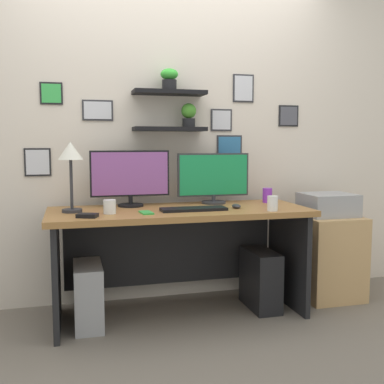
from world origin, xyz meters
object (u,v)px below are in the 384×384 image
(keyboard, at_px, (194,209))
(scissors_tray, at_px, (87,216))
(computer_mouse, at_px, (236,206))
(computer_tower_left, at_px, (88,295))
(computer_tower_right, at_px, (260,279))
(cell_phone, at_px, (146,213))
(water_cup, at_px, (267,195))
(printer, at_px, (328,205))
(coffee_mug, at_px, (110,207))
(drawer_cabinet, at_px, (326,256))
(pen_cup, at_px, (273,203))
(desk, at_px, (178,237))
(monitor_right, at_px, (213,178))
(monitor_left, at_px, (130,177))
(desk_lamp, at_px, (71,158))

(keyboard, height_order, scissors_tray, scissors_tray)
(keyboard, bearing_deg, computer_mouse, 5.14)
(computer_tower_left, height_order, computer_tower_right, computer_tower_right)
(cell_phone, height_order, scissors_tray, scissors_tray)
(cell_phone, height_order, computer_tower_left, cell_phone)
(water_cup, xyz_separation_m, computer_tower_left, (-1.35, -0.19, -0.60))
(scissors_tray, bearing_deg, printer, 9.62)
(coffee_mug, xyz_separation_m, drawer_cabinet, (1.68, 0.19, -0.47))
(pen_cup, distance_m, computer_tower_left, 1.36)
(printer, bearing_deg, desk, -178.11)
(desk, xyz_separation_m, pen_cup, (0.57, -0.31, 0.26))
(printer, xyz_separation_m, computer_tower_right, (-0.60, -0.11, -0.51))
(monitor_right, bearing_deg, water_cup, -8.66)
(keyboard, bearing_deg, monitor_left, 139.96)
(desk, height_order, cell_phone, cell_phone)
(coffee_mug, distance_m, water_cup, 1.23)
(scissors_tray, height_order, computer_tower_left, scissors_tray)
(monitor_right, bearing_deg, computer_tower_right, -38.61)
(monitor_left, xyz_separation_m, keyboard, (0.38, -0.32, -0.20))
(keyboard, relative_size, computer_tower_left, 1.07)
(drawer_cabinet, bearing_deg, coffee_mug, -173.41)
(cell_phone, height_order, computer_tower_right, cell_phone)
(monitor_left, distance_m, coffee_mug, 0.40)
(scissors_tray, xyz_separation_m, computer_tower_right, (1.22, 0.20, -0.55))
(pen_cup, height_order, computer_tower_right, pen_cup)
(scissors_tray, xyz_separation_m, printer, (1.83, 0.31, -0.04))
(cell_phone, height_order, coffee_mug, coffee_mug)
(monitor_left, bearing_deg, water_cup, -3.47)
(coffee_mug, distance_m, drawer_cabinet, 1.76)
(monitor_left, bearing_deg, desk_lamp, -155.45)
(desk_lamp, distance_m, printer, 1.95)
(water_cup, bearing_deg, desk, -172.21)
(keyboard, xyz_separation_m, drawer_cabinet, (1.13, 0.20, -0.44))
(desk, relative_size, monitor_left, 3.16)
(cell_phone, relative_size, coffee_mug, 1.56)
(monitor_left, height_order, computer_mouse, monitor_left)
(drawer_cabinet, bearing_deg, desk_lamp, -178.08)
(desk, distance_m, printer, 1.21)
(computer_tower_right, bearing_deg, water_cup, 54.62)
(desk, bearing_deg, pen_cup, -28.23)
(drawer_cabinet, xyz_separation_m, computer_tower_left, (-1.83, -0.13, -0.11))
(desk, height_order, desk_lamp, desk_lamp)
(desk_lamp, distance_m, scissors_tray, 0.43)
(desk, bearing_deg, computer_mouse, -18.79)
(pen_cup, distance_m, computer_tower_right, 0.63)
(desk, relative_size, printer, 4.65)
(keyboard, height_order, computer_tower_right, keyboard)
(monitor_right, bearing_deg, pen_cup, -60.57)
(drawer_cabinet, bearing_deg, computer_tower_left, -175.92)
(monitor_right, relative_size, scissors_tray, 4.54)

